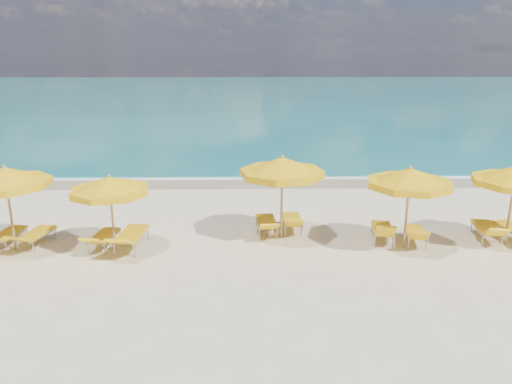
{
  "coord_description": "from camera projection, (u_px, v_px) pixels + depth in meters",
  "views": [
    {
      "loc": [
        -0.3,
        -14.03,
        5.69
      ],
      "look_at": [
        0.0,
        1.5,
        1.2
      ],
      "focal_mm": 35.0,
      "sensor_mm": 36.0,
      "label": 1
    }
  ],
  "objects": [
    {
      "name": "ground_plane",
      "position": [
        257.0,
        244.0,
        15.07
      ],
      "size": [
        120.0,
        120.0,
        0.0
      ],
      "primitive_type": "plane",
      "color": "beige"
    },
    {
      "name": "ocean",
      "position": [
        249.0,
        96.0,
        61.17
      ],
      "size": [
        120.0,
        80.0,
        0.3
      ],
      "primitive_type": "cube",
      "color": "#126565",
      "rests_on": "ground"
    },
    {
      "name": "wet_sand_band",
      "position": [
        253.0,
        181.0,
        22.17
      ],
      "size": [
        120.0,
        2.6,
        0.01
      ],
      "primitive_type": "cube",
      "color": "tan",
      "rests_on": "ground"
    },
    {
      "name": "foam_line",
      "position": [
        253.0,
        177.0,
        22.94
      ],
      "size": [
        120.0,
        1.2,
        0.03
      ],
      "primitive_type": "cube",
      "color": "white",
      "rests_on": "ground"
    },
    {
      "name": "whitecap_near",
      "position": [
        156.0,
        142.0,
        31.28
      ],
      "size": [
        14.0,
        0.36,
        0.05
      ],
      "primitive_type": "cube",
      "color": "white",
      "rests_on": "ground"
    },
    {
      "name": "whitecap_far",
      "position": [
        354.0,
        125.0,
        38.27
      ],
      "size": [
        18.0,
        0.3,
        0.05
      ],
      "primitive_type": "cube",
      "color": "white",
      "rests_on": "ground"
    },
    {
      "name": "umbrella_2",
      "position": [
        5.0,
        178.0,
        14.07
      ],
      "size": [
        3.31,
        3.31,
        2.54
      ],
      "rotation": [
        0.0,
        0.0,
        0.42
      ],
      "color": "tan",
      "rests_on": "ground"
    },
    {
      "name": "umbrella_3",
      "position": [
        110.0,
        186.0,
        14.02
      ],
      "size": [
        2.63,
        2.63,
        2.29
      ],
      "rotation": [
        0.0,
        0.0,
        -0.18
      ],
      "color": "tan",
      "rests_on": "ground"
    },
    {
      "name": "umbrella_4",
      "position": [
        282.0,
        168.0,
        14.97
      ],
      "size": [
        3.03,
        3.03,
        2.62
      ],
      "rotation": [
        0.0,
        0.0,
        -0.19
      ],
      "color": "tan",
      "rests_on": "ground"
    },
    {
      "name": "umbrella_5",
      "position": [
        410.0,
        178.0,
        14.18
      ],
      "size": [
        2.81,
        2.81,
        2.49
      ],
      "rotation": [
        0.0,
        0.0,
        0.15
      ],
      "color": "tan",
      "rests_on": "ground"
    },
    {
      "name": "lounger_2_left",
      "position": [
        8.0,
        238.0,
        14.94
      ],
      "size": [
        0.77,
        1.8,
        0.67
      ],
      "rotation": [
        0.0,
        0.0,
        -0.12
      ],
      "color": "#A5A8AD",
      "rests_on": "ground"
    },
    {
      "name": "lounger_2_right",
      "position": [
        36.0,
        239.0,
        14.9
      ],
      "size": [
        0.9,
        1.85,
        0.69
      ],
      "rotation": [
        0.0,
        0.0,
        -0.2
      ],
      "color": "#A5A8AD",
      "rests_on": "ground"
    },
    {
      "name": "lounger_3_left",
      "position": [
        104.0,
        241.0,
        14.75
      ],
      "size": [
        0.79,
        1.77,
        0.7
      ],
      "rotation": [
        0.0,
        0.0,
        -0.14
      ],
      "color": "#A5A8AD",
      "rests_on": "ground"
    },
    {
      "name": "lounger_3_right",
      "position": [
        131.0,
        241.0,
        14.67
      ],
      "size": [
        0.85,
        2.13,
        0.79
      ],
      "rotation": [
        0.0,
        0.0,
        -0.09
      ],
      "color": "#A5A8AD",
      "rests_on": "ground"
    },
    {
      "name": "lounger_4_left",
      "position": [
        266.0,
        227.0,
        15.87
      ],
      "size": [
        0.71,
        1.89,
        0.73
      ],
      "rotation": [
        0.0,
        0.0,
        0.06
      ],
      "color": "#A5A8AD",
      "rests_on": "ground"
    },
    {
      "name": "lounger_4_right",
      "position": [
        292.0,
        225.0,
        16.08
      ],
      "size": [
        0.63,
        1.76,
        0.76
      ],
      "rotation": [
        0.0,
        0.0,
        -0.02
      ],
      "color": "#A5A8AD",
      "rests_on": "ground"
    },
    {
      "name": "lounger_5_left",
      "position": [
        382.0,
        234.0,
        15.27
      ],
      "size": [
        0.85,
        1.78,
        0.85
      ],
      "rotation": [
        0.0,
        0.0,
        -0.16
      ],
      "color": "#A5A8AD",
      "rests_on": "ground"
    },
    {
      "name": "lounger_5_right",
      "position": [
        415.0,
        237.0,
        15.04
      ],
      "size": [
        0.86,
        1.71,
        0.76
      ],
      "rotation": [
        0.0,
        0.0,
        -0.2
      ],
      "color": "#A5A8AD",
      "rests_on": "ground"
    },
    {
      "name": "lounger_6_left",
      "position": [
        487.0,
        233.0,
        15.32
      ],
      "size": [
        0.88,
        1.92,
        0.79
      ],
      "rotation": [
        0.0,
        0.0,
        -0.15
      ],
      "color": "#A5A8AD",
      "rests_on": "ground"
    }
  ]
}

